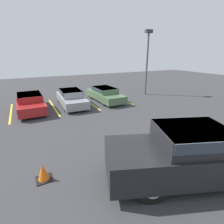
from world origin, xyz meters
TOP-DOWN VIEW (x-y plane):
  - ground_plane at (0.00, 0.00)m, footprint 60.00×60.00m
  - stall_stripe_a at (-6.23, 10.05)m, footprint 0.12×4.87m
  - stall_stripe_b at (-3.27, 10.05)m, footprint 0.12×4.87m
  - stall_stripe_c at (-0.31, 10.05)m, footprint 0.12×4.87m
  - stall_stripe_d at (2.65, 10.05)m, footprint 0.12×4.87m
  - pickup_truck at (-0.36, -0.59)m, footprint 6.35×3.99m
  - parked_sedan_a at (-4.88, 9.91)m, footprint 1.84×4.49m
  - parked_sedan_b at (-1.86, 9.98)m, footprint 1.88×4.61m
  - parked_sedan_c at (1.16, 10.04)m, footprint 1.82×4.68m
  - light_post at (5.89, 10.45)m, footprint 0.70×0.36m
  - traffic_cone at (-4.98, 1.64)m, footprint 0.51×0.51m

SIDE VIEW (x-z plane):
  - ground_plane at x=0.00m, z-range 0.00..0.00m
  - stall_stripe_a at x=-6.23m, z-range 0.00..0.01m
  - stall_stripe_b at x=-3.27m, z-range 0.00..0.01m
  - stall_stripe_c at x=-0.31m, z-range 0.00..0.01m
  - stall_stripe_d at x=2.65m, z-range 0.00..0.01m
  - traffic_cone at x=-4.98m, z-range -0.02..0.57m
  - parked_sedan_c at x=1.16m, z-range 0.04..1.22m
  - parked_sedan_b at x=-1.86m, z-range 0.04..1.28m
  - parked_sedan_a at x=-4.88m, z-range 0.04..1.29m
  - pickup_truck at x=-0.36m, z-range 0.00..1.85m
  - light_post at x=5.89m, z-range 0.77..6.86m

